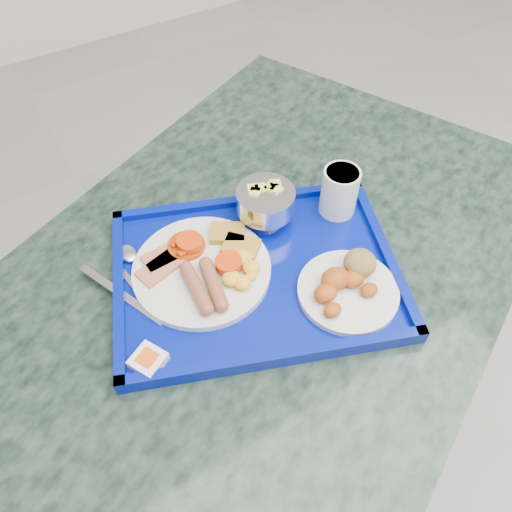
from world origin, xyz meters
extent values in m
cylinder|color=slate|center=(-0.56, 0.77, 0.01)|extent=(0.52, 0.52, 0.03)
cylinder|color=slate|center=(-0.56, 0.77, 0.35)|extent=(0.10, 0.10, 0.64)
cube|color=black|center=(-0.56, 0.77, 0.68)|extent=(1.33, 1.15, 0.04)
cube|color=#021184|center=(-0.58, 0.76, 0.71)|extent=(0.54, 0.48, 0.02)
cube|color=#021184|center=(-0.52, 0.90, 0.72)|extent=(0.43, 0.18, 0.01)
cube|color=#021184|center=(-0.64, 0.61, 0.72)|extent=(0.43, 0.18, 0.01)
cube|color=#021184|center=(-0.38, 0.68, 0.72)|extent=(0.14, 0.32, 0.01)
cube|color=#021184|center=(-0.79, 0.83, 0.72)|extent=(0.14, 0.32, 0.01)
cylinder|color=silver|center=(-0.66, 0.80, 0.72)|extent=(0.22, 0.22, 0.01)
cube|color=#CF6A52|center=(-0.69, 0.85, 0.73)|extent=(0.08, 0.04, 0.01)
cube|color=#CF6A52|center=(-0.71, 0.83, 0.73)|extent=(0.08, 0.06, 0.01)
cylinder|color=#BD3D07|center=(-0.66, 0.85, 0.73)|extent=(0.06, 0.06, 0.01)
sphere|color=#BD3D07|center=(-0.66, 0.86, 0.74)|extent=(0.01, 0.01, 0.01)
sphere|color=#BD3D07|center=(-0.64, 0.85, 0.74)|extent=(0.01, 0.01, 0.01)
sphere|color=#BD3D07|center=(-0.67, 0.86, 0.74)|extent=(0.01, 0.01, 0.01)
sphere|color=#BD3D07|center=(-0.64, 0.85, 0.74)|extent=(0.01, 0.01, 0.01)
sphere|color=#BD3D07|center=(-0.65, 0.86, 0.74)|extent=(0.01, 0.01, 0.01)
sphere|color=#BD3D07|center=(-0.67, 0.84, 0.74)|extent=(0.01, 0.01, 0.01)
sphere|color=#BD3D07|center=(-0.68, 0.84, 0.74)|extent=(0.01, 0.01, 0.01)
sphere|color=#BD3D07|center=(-0.67, 0.83, 0.74)|extent=(0.01, 0.01, 0.01)
sphere|color=#BD3D07|center=(-0.67, 0.83, 0.74)|extent=(0.01, 0.01, 0.01)
sphere|color=#BD3D07|center=(-0.68, 0.86, 0.74)|extent=(0.01, 0.01, 0.01)
sphere|color=#BD3D07|center=(-0.66, 0.84, 0.74)|extent=(0.01, 0.01, 0.01)
sphere|color=#BD3D07|center=(-0.65, 0.85, 0.74)|extent=(0.01, 0.01, 0.01)
sphere|color=#BD3D07|center=(-0.65, 0.85, 0.74)|extent=(0.01, 0.01, 0.01)
sphere|color=#BD3D07|center=(-0.63, 0.85, 0.74)|extent=(0.01, 0.01, 0.01)
cube|color=#AC7F2B|center=(-0.59, 0.84, 0.74)|extent=(0.07, 0.07, 0.01)
cube|color=#AC7F2B|center=(-0.58, 0.80, 0.74)|extent=(0.07, 0.07, 0.01)
cylinder|color=brown|center=(-0.68, 0.76, 0.74)|extent=(0.03, 0.09, 0.02)
cylinder|color=brown|center=(-0.66, 0.75, 0.74)|extent=(0.04, 0.09, 0.02)
ellipsoid|color=yellow|center=(-0.63, 0.75, 0.74)|extent=(0.03, 0.03, 0.02)
ellipsoid|color=yellow|center=(-0.62, 0.74, 0.74)|extent=(0.02, 0.02, 0.01)
ellipsoid|color=yellow|center=(-0.62, 0.73, 0.74)|extent=(0.03, 0.03, 0.02)
ellipsoid|color=yellow|center=(-0.59, 0.78, 0.74)|extent=(0.02, 0.02, 0.01)
ellipsoid|color=yellow|center=(-0.59, 0.75, 0.74)|extent=(0.03, 0.03, 0.02)
ellipsoid|color=yellow|center=(-0.59, 0.78, 0.74)|extent=(0.03, 0.03, 0.02)
ellipsoid|color=yellow|center=(-0.59, 0.78, 0.74)|extent=(0.03, 0.03, 0.02)
ellipsoid|color=yellow|center=(-0.60, 0.74, 0.74)|extent=(0.02, 0.02, 0.01)
cylinder|color=red|center=(-0.65, 0.85, 0.74)|extent=(0.04, 0.04, 0.01)
cylinder|color=red|center=(-0.62, 0.77, 0.74)|extent=(0.04, 0.04, 0.01)
cylinder|color=silver|center=(-0.48, 0.64, 0.72)|extent=(0.16, 0.16, 0.01)
ellipsoid|color=#BB4E16|center=(-0.46, 0.62, 0.74)|extent=(0.03, 0.02, 0.02)
ellipsoid|color=#BB4E16|center=(-0.47, 0.65, 0.74)|extent=(0.04, 0.03, 0.03)
ellipsoid|color=#BB4E16|center=(-0.49, 0.66, 0.74)|extent=(0.05, 0.04, 0.03)
ellipsoid|color=#BB4E16|center=(-0.52, 0.65, 0.74)|extent=(0.04, 0.03, 0.03)
ellipsoid|color=#BB4E16|center=(-0.53, 0.62, 0.74)|extent=(0.03, 0.02, 0.02)
ellipsoid|color=olive|center=(-0.45, 0.66, 0.75)|extent=(0.05, 0.05, 0.04)
cylinder|color=silver|center=(-0.51, 0.84, 0.72)|extent=(0.06, 0.06, 0.01)
cylinder|color=silver|center=(-0.51, 0.84, 0.73)|extent=(0.02, 0.02, 0.02)
cylinder|color=silver|center=(-0.51, 0.84, 0.76)|extent=(0.10, 0.10, 0.04)
cube|color=#FAFF61|center=(-0.49, 0.84, 0.78)|extent=(0.02, 0.02, 0.01)
cube|color=#FAFF61|center=(-0.52, 0.86, 0.78)|extent=(0.02, 0.02, 0.01)
cube|color=#FAFF61|center=(-0.51, 0.86, 0.78)|extent=(0.02, 0.02, 0.01)
cube|color=#FAFF61|center=(-0.49, 0.85, 0.78)|extent=(0.02, 0.02, 0.01)
cube|color=#FAFF61|center=(-0.48, 0.85, 0.78)|extent=(0.02, 0.02, 0.01)
cube|color=#FAFF61|center=(-0.52, 0.85, 0.78)|extent=(0.03, 0.03, 0.01)
cylinder|color=white|center=(-0.38, 0.80, 0.76)|extent=(0.06, 0.06, 0.09)
cylinder|color=orange|center=(-0.38, 0.80, 0.80)|extent=(0.06, 0.06, 0.01)
cube|color=silver|center=(-0.76, 0.81, 0.72)|extent=(0.03, 0.13, 0.00)
ellipsoid|color=silver|center=(-0.75, 0.90, 0.72)|extent=(0.03, 0.05, 0.01)
cube|color=silver|center=(-0.79, 0.83, 0.72)|extent=(0.08, 0.17, 0.00)
cube|color=white|center=(-0.80, 0.70, 0.72)|extent=(0.06, 0.06, 0.02)
cube|color=#E75619|center=(-0.80, 0.70, 0.73)|extent=(0.03, 0.03, 0.00)
camera|label=1|loc=(-0.84, 0.34, 1.37)|focal=35.00mm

